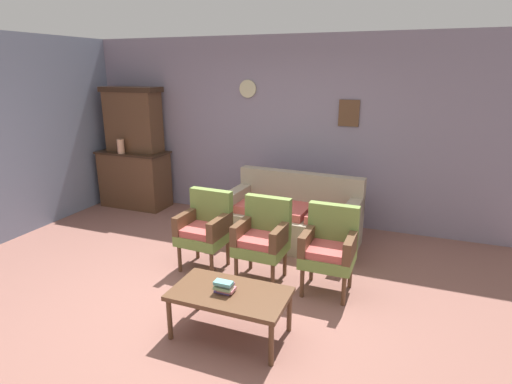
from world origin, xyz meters
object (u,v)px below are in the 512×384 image
object	(u,v)px
side_cabinet	(135,179)
coffee_table	(230,296)
floral_couch	(293,219)
armchair_row_middle	(263,236)
book_stack_on_table	(225,287)
vase_on_cabinet	(121,146)
armchair_near_couch_end	(205,226)
armchair_by_doorway	(329,246)

from	to	relation	value
side_cabinet	coffee_table	xyz separation A→B (m)	(2.97, -2.65, -0.09)
floral_couch	armchair_row_middle	distance (m)	1.08
floral_couch	book_stack_on_table	distance (m)	2.17
side_cabinet	armchair_row_middle	xyz separation A→B (m)	(2.87, -1.58, 0.03)
side_cabinet	coffee_table	world-z (taller)	side_cabinet
vase_on_cabinet	armchair_near_couch_end	distance (m)	2.69
armchair_by_doorway	coffee_table	xyz separation A→B (m)	(-0.63, -1.07, -0.12)
vase_on_cabinet	book_stack_on_table	xyz separation A→B (m)	(3.02, -2.49, -0.57)
side_cabinet	armchair_by_doorway	distance (m)	3.93
coffee_table	armchair_row_middle	bearing A→B (deg)	95.34
floral_couch	book_stack_on_table	bearing A→B (deg)	-88.86
vase_on_cabinet	book_stack_on_table	world-z (taller)	vase_on_cabinet
vase_on_cabinet	armchair_by_doorway	distance (m)	3.97
side_cabinet	armchair_near_couch_end	xyz separation A→B (m)	(2.16, -1.57, 0.03)
armchair_near_couch_end	book_stack_on_table	distance (m)	1.36
vase_on_cabinet	book_stack_on_table	size ratio (longest dim) A/B	1.34
armchair_near_couch_end	armchair_row_middle	distance (m)	0.71
vase_on_cabinet	armchair_by_doorway	world-z (taller)	vase_on_cabinet
floral_couch	armchair_by_doorway	world-z (taller)	same
armchair_by_doorway	coffee_table	world-z (taller)	armchair_by_doorway
side_cabinet	armchair_by_doorway	bearing A→B (deg)	-23.70
armchair_by_doorway	armchair_near_couch_end	bearing A→B (deg)	179.42
floral_couch	armchair_row_middle	size ratio (longest dim) A/B	1.97
vase_on_cabinet	floral_couch	xyz separation A→B (m)	(2.98, -0.33, -0.72)
side_cabinet	book_stack_on_table	world-z (taller)	side_cabinet
coffee_table	book_stack_on_table	bearing A→B (deg)	-139.18
armchair_near_couch_end	coffee_table	bearing A→B (deg)	-53.19
armchair_near_couch_end	book_stack_on_table	bearing A→B (deg)	-55.06
floral_couch	book_stack_on_table	world-z (taller)	floral_couch
floral_couch	coffee_table	bearing A→B (deg)	-87.95
floral_couch	armchair_by_doorway	distance (m)	1.29
side_cabinet	book_stack_on_table	xyz separation A→B (m)	(2.94, -2.68, 0.01)
armchair_row_middle	side_cabinet	bearing A→B (deg)	151.20
side_cabinet	floral_couch	size ratio (longest dim) A/B	0.65
floral_couch	armchair_by_doorway	bearing A→B (deg)	-56.63
vase_on_cabinet	floral_couch	bearing A→B (deg)	-6.26
armchair_by_doorway	armchair_row_middle	bearing A→B (deg)	179.93
armchair_by_doorway	book_stack_on_table	world-z (taller)	armchair_by_doorway
floral_couch	armchair_by_doorway	size ratio (longest dim) A/B	1.97
side_cabinet	coffee_table	size ratio (longest dim) A/B	1.16
armchair_by_doorway	coffee_table	distance (m)	1.24
vase_on_cabinet	armchair_row_middle	distance (m)	3.31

